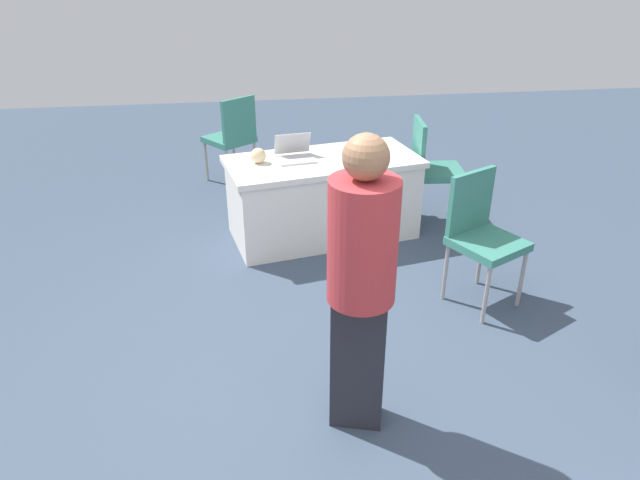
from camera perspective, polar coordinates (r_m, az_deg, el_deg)
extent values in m
plane|color=#3D4C60|center=(3.52, -2.61, -15.11)|extent=(14.40, 14.40, 0.00)
cube|color=silver|center=(5.00, 0.29, 7.76)|extent=(1.77, 1.08, 0.05)
cube|color=silver|center=(5.13, 0.28, 3.97)|extent=(1.70, 1.03, 0.67)
cylinder|color=#9E9993|center=(4.38, 19.32, -3.63)|extent=(0.03, 0.03, 0.46)
cylinder|color=#9E9993|center=(4.11, 16.11, -5.27)|extent=(0.03, 0.03, 0.46)
cylinder|color=#9E9993|center=(4.58, 15.59, -1.69)|extent=(0.03, 0.03, 0.46)
cylinder|color=#9E9993|center=(4.32, 12.30, -3.12)|extent=(0.03, 0.03, 0.46)
cube|color=#387F70|center=(4.22, 16.28, -0.36)|extent=(0.59, 0.59, 0.06)
cube|color=#387F70|center=(4.23, 14.67, 3.73)|extent=(0.39, 0.23, 0.45)
cylinder|color=#9E9993|center=(6.54, -11.18, 7.63)|extent=(0.03, 0.03, 0.45)
cylinder|color=#9E9993|center=(6.75, -8.53, 8.46)|extent=(0.03, 0.03, 0.45)
cylinder|color=#9E9993|center=(6.24, -9.16, 6.86)|extent=(0.03, 0.03, 0.45)
cylinder|color=#9E9993|center=(6.46, -6.45, 7.73)|extent=(0.03, 0.03, 0.45)
cube|color=#387F70|center=(6.41, -8.99, 9.82)|extent=(0.62, 0.62, 0.06)
cube|color=#387F70|center=(6.19, -8.03, 11.71)|extent=(0.36, 0.29, 0.45)
cylinder|color=#9E9993|center=(5.75, 12.79, 4.83)|extent=(0.03, 0.03, 0.47)
cylinder|color=#9E9993|center=(5.42, 13.75, 3.28)|extent=(0.03, 0.03, 0.47)
cylinder|color=#9E9993|center=(5.67, 9.06, 4.83)|extent=(0.03, 0.03, 0.47)
cylinder|color=#9E9993|center=(5.33, 9.81, 3.26)|extent=(0.03, 0.03, 0.47)
cube|color=#387F70|center=(5.44, 11.61, 6.63)|extent=(0.48, 0.48, 0.06)
cube|color=#387F70|center=(5.31, 9.74, 9.22)|extent=(0.08, 0.42, 0.45)
cube|color=#26262D|center=(3.13, 3.79, -11.85)|extent=(0.32, 0.25, 0.79)
cylinder|color=#B23338|center=(2.74, 4.25, -0.21)|extent=(0.42, 0.42, 0.63)
sphere|color=#936B4C|center=(2.57, 4.57, 8.17)|extent=(0.22, 0.22, 0.22)
cube|color=silver|center=(4.95, -2.33, 7.92)|extent=(0.35, 0.26, 0.02)
cube|color=#B7B7BC|center=(5.05, -2.76, 9.53)|extent=(0.32, 0.12, 0.19)
sphere|color=beige|center=(4.90, -6.12, 8.30)|extent=(0.13, 0.13, 0.13)
cube|color=red|center=(5.12, 6.15, 8.42)|extent=(0.04, 0.18, 0.01)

